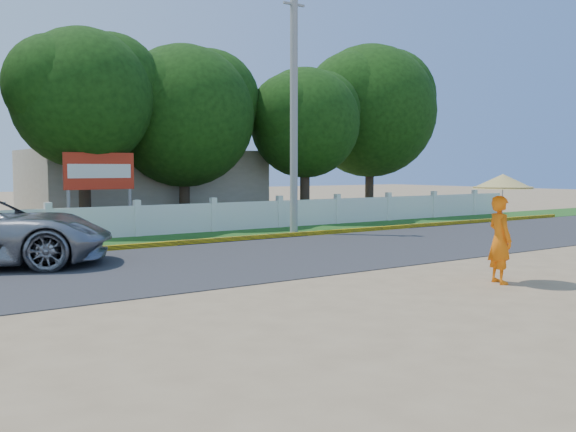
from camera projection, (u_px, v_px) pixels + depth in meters
name	position (u px, v px, depth m)	size (l,w,h in m)	color
ground	(343.00, 285.00, 13.23)	(120.00, 120.00, 0.00)	#9E8460
road	(234.00, 259.00, 16.91)	(60.00, 7.00, 0.02)	#38383A
grass_verge	(154.00, 240.00, 21.20)	(60.00, 3.50, 0.03)	#2D601E
curb	(176.00, 243.00, 19.81)	(40.00, 0.18, 0.16)	yellow
fence	(137.00, 221.00, 22.35)	(40.00, 0.10, 1.10)	silver
building_near	(143.00, 186.00, 29.54)	(10.00, 6.00, 3.20)	#B7AD99
utility_pole	(294.00, 109.00, 23.19)	(0.28, 0.28, 9.05)	gray
monk_with_parasol	(501.00, 212.00, 13.30)	(1.25, 1.25, 2.28)	orange
billboard	(99.00, 176.00, 22.59)	(2.50, 0.13, 2.95)	gray
tree_row	(180.00, 104.00, 26.60)	(28.75, 7.78, 8.78)	#473828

